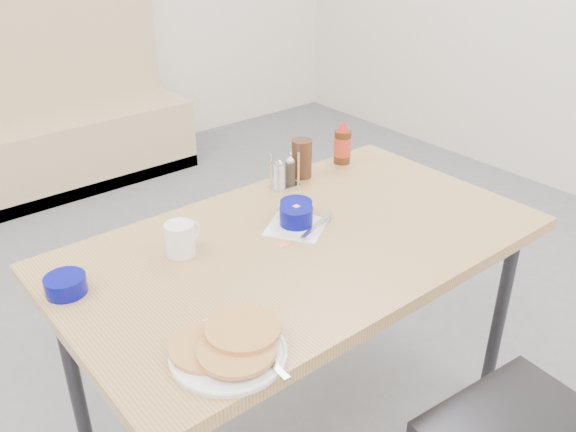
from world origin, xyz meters
TOP-DOWN VIEW (x-y plane):
  - booth_bench at (0.00, 2.78)m, footprint 1.90×0.56m
  - dining_table at (0.00, 0.25)m, footprint 1.40×0.80m
  - pancake_plate at (-0.44, -0.03)m, footprint 0.26×0.28m
  - coffee_mug at (-0.30, 0.41)m, footprint 0.12×0.08m
  - grits_setting at (0.04, 0.32)m, footprint 0.24×0.23m
  - creamer_bowl at (-0.63, 0.42)m, footprint 0.10×0.10m
  - butter_bowl at (0.09, 0.38)m, footprint 0.10×0.10m
  - amber_tumbler at (0.29, 0.59)m, footprint 0.09×0.09m
  - condiment_caddy at (0.19, 0.56)m, footprint 0.10×0.06m
  - syrup_bottle at (0.49, 0.59)m, footprint 0.06×0.06m
  - sugar_wrapper at (-0.06, 0.26)m, footprint 0.04×0.03m

SIDE VIEW (x-z plane):
  - booth_bench at x=0.00m, z-range -0.26..0.96m
  - dining_table at x=0.00m, z-range 0.32..1.08m
  - sugar_wrapper at x=-0.06m, z-range 0.76..0.76m
  - pancake_plate at x=-0.44m, z-range 0.76..0.80m
  - butter_bowl at x=0.09m, z-range 0.76..0.80m
  - creamer_bowl at x=-0.63m, z-range 0.76..0.81m
  - grits_setting at x=0.04m, z-range 0.75..0.82m
  - condiment_caddy at x=0.19m, z-range 0.74..0.86m
  - coffee_mug at x=-0.30m, z-range 0.76..0.85m
  - amber_tumbler at x=0.29m, z-range 0.76..0.90m
  - syrup_bottle at x=0.49m, z-range 0.75..0.91m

